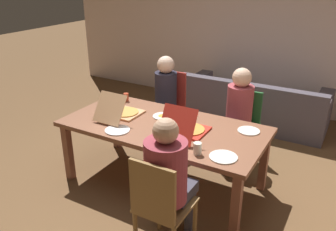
# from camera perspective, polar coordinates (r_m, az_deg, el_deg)

# --- Properties ---
(ground_plane) EXTENTS (20.00, 20.00, 0.00)m
(ground_plane) POSITION_cam_1_polar(r_m,az_deg,el_deg) (4.07, -0.71, -10.92)
(ground_plane) COLOR brown
(back_wall) EXTENTS (7.29, 0.12, 2.83)m
(back_wall) POSITION_cam_1_polar(r_m,az_deg,el_deg) (6.16, 13.66, 14.41)
(back_wall) COLOR beige
(back_wall) RESTS_ON ground
(dining_table) EXTENTS (2.16, 1.06, 0.73)m
(dining_table) POSITION_cam_1_polar(r_m,az_deg,el_deg) (3.75, -0.76, -2.57)
(dining_table) COLOR brown
(dining_table) RESTS_ON ground
(chair_0) EXTENTS (0.46, 0.43, 0.88)m
(chair_0) POSITION_cam_1_polar(r_m,az_deg,el_deg) (4.46, 11.76, -0.87)
(chair_0) COLOR #276B35
(chair_0) RESTS_ON ground
(person_0) EXTENTS (0.31, 0.53, 1.21)m
(person_0) POSITION_cam_1_polar(r_m,az_deg,el_deg) (4.24, 11.34, 1.00)
(person_0) COLOR #3F2B3D
(person_0) RESTS_ON ground
(chair_1) EXTENTS (0.42, 0.44, 0.96)m
(chair_1) POSITION_cam_1_polar(r_m,az_deg,el_deg) (2.87, -1.35, -14.40)
(chair_1) COLOR olive
(chair_1) RESTS_ON ground
(person_1) EXTENTS (0.35, 0.52, 1.25)m
(person_1) POSITION_cam_1_polar(r_m,az_deg,el_deg) (2.86, 0.12, -9.61)
(person_1) COLOR #413E4C
(person_1) RESTS_ON ground
(chair_2) EXTENTS (0.43, 0.39, 1.00)m
(chair_2) POSITION_cam_1_polar(r_m,az_deg,el_deg) (4.78, 0.16, 1.68)
(chair_2) COLOR #B1332C
(chair_2) RESTS_ON ground
(person_2) EXTENTS (0.29, 0.47, 1.24)m
(person_2) POSITION_cam_1_polar(r_m,az_deg,el_deg) (4.59, -0.70, 3.40)
(person_2) COLOR #2F424A
(person_2) RESTS_ON ground
(pizza_box_0) EXTENTS (0.34, 0.54, 0.31)m
(pizza_box_0) POSITION_cam_1_polar(r_m,az_deg,el_deg) (3.95, -7.51, 0.58)
(pizza_box_0) COLOR tan
(pizza_box_0) RESTS_ON dining_table
(pizza_box_1) EXTENTS (0.36, 0.52, 0.34)m
(pizza_box_1) POSITION_cam_1_polar(r_m,az_deg,el_deg) (3.51, 3.11, -2.20)
(pizza_box_1) COLOR red
(pizza_box_1) RESTS_ON dining_table
(plate_0) EXTENTS (0.25, 0.25, 0.01)m
(plate_0) POSITION_cam_1_polar(r_m,az_deg,el_deg) (3.13, 9.05, -6.72)
(plate_0) COLOR white
(plate_0) RESTS_ON dining_table
(plate_1) EXTENTS (0.23, 0.23, 0.01)m
(plate_1) POSITION_cam_1_polar(r_m,az_deg,el_deg) (3.66, 13.07, -2.46)
(plate_1) COLOR white
(plate_1) RESTS_ON dining_table
(plate_2) EXTENTS (0.23, 0.23, 0.03)m
(plate_2) POSITION_cam_1_polar(r_m,az_deg,el_deg) (3.91, -0.84, -0.09)
(plate_2) COLOR white
(plate_2) RESTS_ON dining_table
(plate_3) EXTENTS (0.26, 0.26, 0.01)m
(plate_3) POSITION_cam_1_polar(r_m,az_deg,el_deg) (3.62, -8.28, -2.38)
(plate_3) COLOR white
(plate_3) RESTS_ON dining_table
(drinking_glass_0) EXTENTS (0.08, 0.08, 0.11)m
(drinking_glass_0) POSITION_cam_1_polar(r_m,az_deg,el_deg) (3.14, 4.85, -5.40)
(drinking_glass_0) COLOR silver
(drinking_glass_0) RESTS_ON dining_table
(drinking_glass_1) EXTENTS (0.06, 0.06, 0.10)m
(drinking_glass_1) POSITION_cam_1_polar(r_m,az_deg,el_deg) (4.39, -6.87, 3.00)
(drinking_glass_1) COLOR #BD482D
(drinking_glass_1) RESTS_ON dining_table
(couch) EXTENTS (2.19, 0.91, 0.73)m
(couch) POSITION_cam_1_polar(r_m,az_deg,el_deg) (5.63, 13.75, 1.48)
(couch) COLOR #4E4752
(couch) RESTS_ON ground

